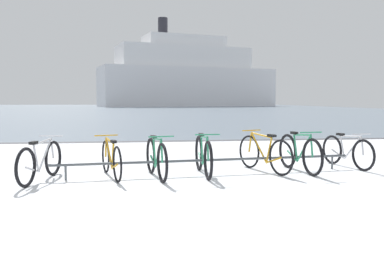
{
  "coord_description": "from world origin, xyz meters",
  "views": [
    {
      "loc": [
        -0.09,
        -4.17,
        1.46
      ],
      "look_at": [
        1.09,
        5.04,
        0.81
      ],
      "focal_mm": 37.78,
      "sensor_mm": 36.0,
      "label": 1
    }
  ],
  "objects": [
    {
      "name": "bike_rack",
      "position": [
        1.24,
        3.58,
        0.27
      ],
      "size": [
        5.98,
        0.62,
        0.31
      ],
      "color": "#4C5156",
      "rests_on": "ground"
    },
    {
      "name": "bicycle_1",
      "position": [
        -0.65,
        3.51,
        0.35
      ],
      "size": [
        0.6,
        1.66,
        0.77
      ],
      "color": "black",
      "rests_on": "ground"
    },
    {
      "name": "bicycle_6",
      "position": [
        4.34,
        4.0,
        0.35
      ],
      "size": [
        0.5,
        1.62,
        0.77
      ],
      "color": "black",
      "rests_on": "ground"
    },
    {
      "name": "bicycle_5",
      "position": [
        3.11,
        3.63,
        0.38
      ],
      "size": [
        0.46,
        1.73,
        0.85
      ],
      "color": "black",
      "rests_on": "ground"
    },
    {
      "name": "bicycle_3",
      "position": [
        1.12,
        3.53,
        0.38
      ],
      "size": [
        0.46,
        1.76,
        0.84
      ],
      "color": "black",
      "rests_on": "ground"
    },
    {
      "name": "ground",
      "position": [
        0.0,
        53.9,
        -0.04
      ],
      "size": [
        80.0,
        132.0,
        0.08
      ],
      "color": "white"
    },
    {
      "name": "ferry_ship",
      "position": [
        10.3,
        86.62,
        6.48
      ],
      "size": [
        40.63,
        21.02,
        19.29
      ],
      "color": "white",
      "rests_on": "ground"
    },
    {
      "name": "bicycle_2",
      "position": [
        0.2,
        3.35,
        0.37
      ],
      "size": [
        0.48,
        1.66,
        0.83
      ],
      "color": "black",
      "rests_on": "ground"
    },
    {
      "name": "bicycle_0",
      "position": [
        -1.88,
        3.31,
        0.36
      ],
      "size": [
        0.54,
        1.72,
        0.79
      ],
      "color": "black",
      "rests_on": "ground"
    },
    {
      "name": "bicycle_4",
      "position": [
        2.4,
        3.73,
        0.37
      ],
      "size": [
        0.7,
        1.64,
        0.83
      ],
      "color": "black",
      "rests_on": "ground"
    }
  ]
}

